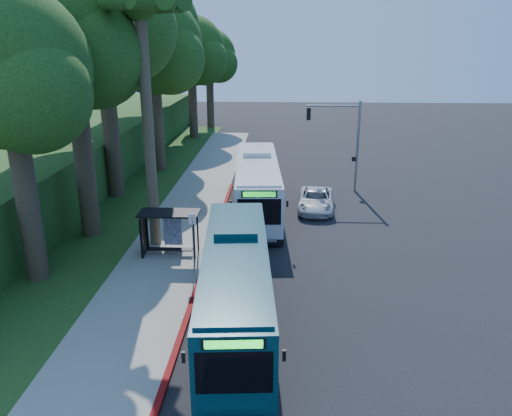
{
  "coord_description": "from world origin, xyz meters",
  "views": [
    {
      "loc": [
        -1.22,
        -27.8,
        11.19
      ],
      "look_at": [
        -2.54,
        1.0,
        1.51
      ],
      "focal_mm": 35.0,
      "sensor_mm": 36.0,
      "label": 1
    }
  ],
  "objects_px": {
    "white_bus": "(257,184)",
    "teal_bus": "(236,282)",
    "pickup": "(316,200)",
    "bus_shelter": "(166,224)"
  },
  "relations": [
    {
      "from": "teal_bus",
      "to": "pickup",
      "type": "height_order",
      "value": "teal_bus"
    },
    {
      "from": "bus_shelter",
      "to": "white_bus",
      "type": "distance_m",
      "value": 9.09
    },
    {
      "from": "white_bus",
      "to": "pickup",
      "type": "relative_size",
      "value": 2.56
    },
    {
      "from": "white_bus",
      "to": "pickup",
      "type": "height_order",
      "value": "white_bus"
    },
    {
      "from": "bus_shelter",
      "to": "white_bus",
      "type": "xyz_separation_m",
      "value": [
        4.61,
        7.83,
        0.1
      ]
    },
    {
      "from": "bus_shelter",
      "to": "white_bus",
      "type": "height_order",
      "value": "white_bus"
    },
    {
      "from": "bus_shelter",
      "to": "teal_bus",
      "type": "height_order",
      "value": "teal_bus"
    },
    {
      "from": "bus_shelter",
      "to": "white_bus",
      "type": "relative_size",
      "value": 0.24
    },
    {
      "from": "teal_bus",
      "to": "pickup",
      "type": "distance_m",
      "value": 15.42
    },
    {
      "from": "white_bus",
      "to": "teal_bus",
      "type": "xyz_separation_m",
      "value": [
        -0.24,
        -14.41,
        -0.12
      ]
    }
  ]
}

